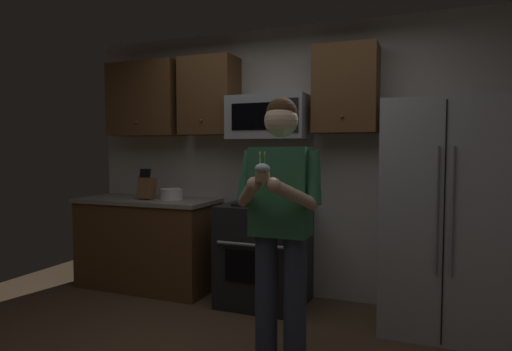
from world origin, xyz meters
TOP-DOWN VIEW (x-y plane):
  - wall_back at (0.00, 1.75)m, footprint 4.40×0.10m
  - oven_range at (-0.15, 1.36)m, footprint 0.76×0.70m
  - microwave at (-0.15, 1.48)m, footprint 0.74×0.41m
  - refrigerator at (1.35, 1.32)m, footprint 0.90×0.75m
  - cabinet_row_upper at (-0.72, 1.53)m, footprint 2.78×0.36m
  - counter_left at (-1.45, 1.38)m, footprint 1.44×0.66m
  - knife_block at (-1.42, 1.33)m, footprint 0.16×0.15m
  - bowl_large_white at (-1.16, 1.39)m, footprint 0.24×0.24m
  - person at (0.35, 0.32)m, footprint 0.60×0.48m
  - cupcake at (0.35, -0.01)m, footprint 0.09×0.09m

SIDE VIEW (x-z plane):
  - oven_range at x=-0.15m, z-range 0.00..0.93m
  - counter_left at x=-1.45m, z-range 0.00..0.92m
  - refrigerator at x=1.35m, z-range 0.00..1.80m
  - bowl_large_white at x=-1.16m, z-range 0.92..1.03m
  - person at x=0.35m, z-range 0.11..1.88m
  - knife_block at x=-1.42m, z-range 0.88..1.20m
  - cupcake at x=0.35m, z-range 1.21..1.38m
  - wall_back at x=0.00m, z-range 0.00..2.60m
  - microwave at x=-0.15m, z-range 1.52..1.92m
  - cabinet_row_upper at x=-0.72m, z-range 1.57..2.33m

